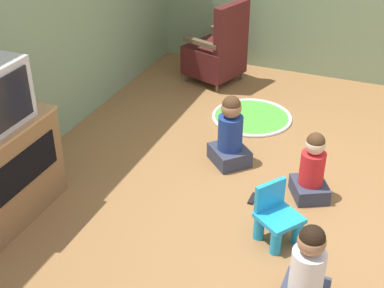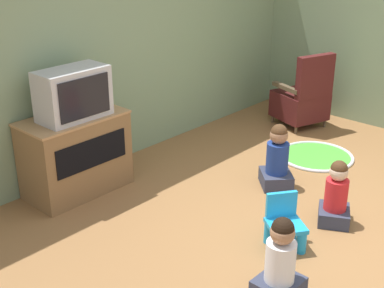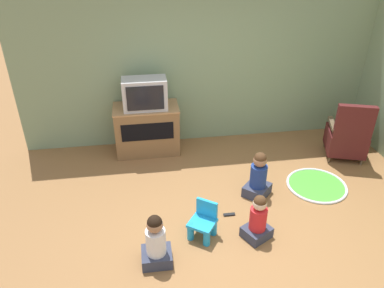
% 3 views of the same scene
% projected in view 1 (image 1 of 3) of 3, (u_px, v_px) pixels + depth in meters
% --- Properties ---
extents(ground_plane, '(30.00, 30.00, 0.00)m').
position_uv_depth(ground_plane, '(291.00, 204.00, 4.39)').
color(ground_plane, olive).
extents(wall_back, '(5.83, 0.12, 2.57)m').
position_uv_depth(wall_back, '(17.00, 18.00, 4.47)').
color(wall_back, gray).
rests_on(wall_back, ground_plane).
extents(black_armchair, '(0.72, 0.72, 0.99)m').
position_uv_depth(black_armchair, '(217.00, 53.00, 6.31)').
color(black_armchair, brown).
rests_on(black_armchair, ground_plane).
extents(yellow_kid_chair, '(0.40, 0.40, 0.45)m').
position_uv_depth(yellow_kid_chair, '(277.00, 219.00, 3.94)').
color(yellow_kid_chair, '#1E99DB').
rests_on(yellow_kid_chair, ground_plane).
extents(play_mat, '(0.85, 0.85, 0.04)m').
position_uv_depth(play_mat, '(252.00, 117.00, 5.68)').
color(play_mat, green).
rests_on(play_mat, ground_plane).
extents(child_watching_left, '(0.40, 0.38, 0.60)m').
position_uv_depth(child_watching_left, '(312.00, 170.00, 4.35)').
color(child_watching_left, '#33384C').
rests_on(child_watching_left, ground_plane).
extents(child_watching_center, '(0.45, 0.45, 0.67)m').
position_uv_depth(child_watching_center, '(230.00, 135.00, 4.79)').
color(child_watching_center, '#33384C').
rests_on(child_watching_center, ground_plane).
extents(child_watching_right, '(0.33, 0.29, 0.65)m').
position_uv_depth(child_watching_right, '(307.00, 273.00, 3.32)').
color(child_watching_right, '#33384C').
rests_on(child_watching_right, ground_plane).
extents(remote_control, '(0.15, 0.04, 0.02)m').
position_uv_depth(remote_control, '(253.00, 199.00, 4.44)').
color(remote_control, black).
rests_on(remote_control, ground_plane).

